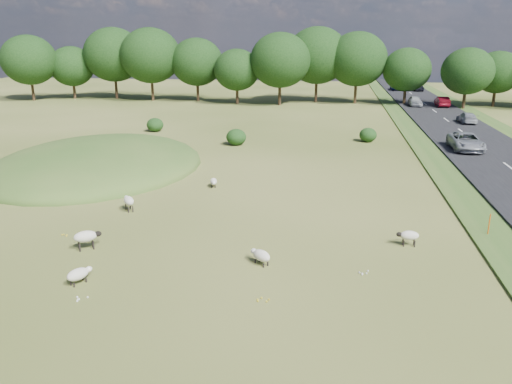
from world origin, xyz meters
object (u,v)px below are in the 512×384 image
sheep_1 (129,201)px  sheep_5 (86,237)px  sheep_3 (214,182)px  car_7 (397,86)px  marker_post (489,225)px  car_2 (466,141)px  car_3 (415,101)px  car_1 (467,117)px  car_0 (442,101)px  sheep_0 (409,235)px  car_4 (418,87)px  sheep_4 (261,255)px  sheep_2 (78,274)px

sheep_1 → sheep_5: sheep_5 is taller
sheep_3 → car_7: bearing=150.4°
marker_post → car_2: (3.60, 20.74, 0.40)m
car_3 → car_7: (0.00, 24.37, -0.06)m
sheep_1 → car_1: bearing=-74.2°
marker_post → car_0: size_ratio=0.27×
sheep_0 → marker_post: bearing=-158.1°
car_4 → sheep_5: bearing=71.4°
sheep_1 → car_4: bearing=-57.0°
marker_post → car_1: 37.36m
marker_post → car_7: size_ratio=0.24×
sheep_4 → sheep_5: bearing=38.3°
sheep_2 → car_0: bearing=6.3°
car_0 → car_7: size_ratio=0.89×
sheep_5 → sheep_2: bearing=-102.4°
car_1 → car_0: bearing=-90.0°
sheep_4 → car_0: bearing=-67.4°
car_2 → car_0: bearing=83.0°
sheep_3 → sheep_5: size_ratio=0.84×
car_3 → marker_post: bearing=-94.0°
sheep_3 → car_3: 49.45m
sheep_4 → car_0: 59.78m
car_1 → car_3: (-3.80, 15.24, 0.13)m
sheep_3 → sheep_4: 12.68m
sheep_1 → sheep_3: 6.77m
sheep_3 → car_4: bearing=147.3°
sheep_5 → car_1: car_1 is taller
sheep_0 → car_0: car_0 is taller
sheep_3 → car_0: size_ratio=0.25×
car_3 → car_1: bearing=-76.0°
sheep_4 → car_2: (14.65, 25.89, 0.56)m
sheep_0 → sheep_2: 15.32m
sheep_4 → marker_post: bearing=-114.4°
sheep_2 → car_1: size_ratio=0.28×
sheep_4 → car_3: car_3 is taller
sheep_0 → sheep_1: bearing=-13.3°
sheep_0 → car_1: car_1 is taller
car_7 → car_4: bearing=-12.2°
sheep_4 → car_1: (18.45, 41.76, 0.43)m
sheep_3 → car_7: (19.67, 69.74, 0.55)m
sheep_4 → car_1: bearing=-73.2°
sheep_4 → car_4: (18.45, 80.56, 0.50)m
sheep_5 → car_3: 61.22m
sheep_4 → sheep_5: size_ratio=0.88×
car_1 → car_7: size_ratio=0.86×
marker_post → car_7: 76.32m
sheep_3 → car_1: (23.47, 30.12, 0.48)m
marker_post → sheep_3: bearing=158.0°
sheep_4 → sheep_2: bearing=63.4°
sheep_3 → sheep_5: (-3.51, -11.30, 0.27)m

